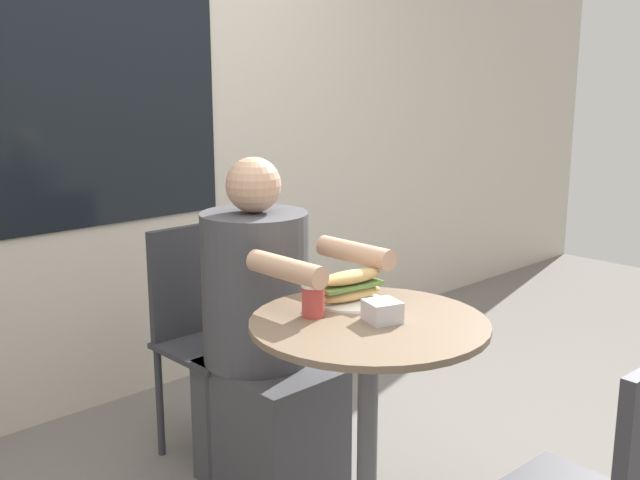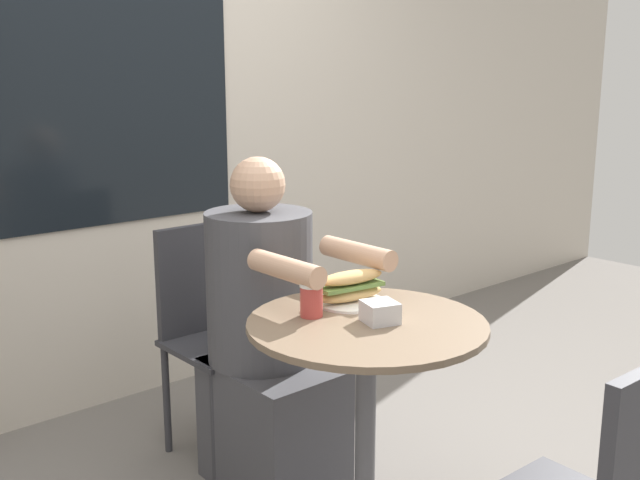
{
  "view_description": "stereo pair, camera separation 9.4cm",
  "coord_description": "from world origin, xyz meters",
  "px_view_note": "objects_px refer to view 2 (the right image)",
  "views": [
    {
      "loc": [
        -1.49,
        -1.36,
        1.43
      ],
      "look_at": [
        0.0,
        0.2,
        0.95
      ],
      "focal_mm": 42.0,
      "sensor_mm": 36.0,
      "label": 1
    },
    {
      "loc": [
        -1.42,
        -1.42,
        1.43
      ],
      "look_at": [
        0.0,
        0.2,
        0.95
      ],
      "focal_mm": 42.0,
      "sensor_mm": 36.0,
      "label": 2
    }
  ],
  "objects_px": {
    "diner_chair": "(211,318)",
    "sandwich_on_plate": "(350,289)",
    "seated_diner": "(267,349)",
    "cafe_table": "(366,388)",
    "drink_cup": "(311,300)"
  },
  "relations": [
    {
      "from": "cafe_table",
      "to": "seated_diner",
      "type": "bearing_deg",
      "value": 84.61
    },
    {
      "from": "diner_chair",
      "to": "seated_diner",
      "type": "bearing_deg",
      "value": 89.97
    },
    {
      "from": "drink_cup",
      "to": "cafe_table",
      "type": "bearing_deg",
      "value": -56.23
    },
    {
      "from": "diner_chair",
      "to": "seated_diner",
      "type": "distance_m",
      "value": 0.35
    },
    {
      "from": "seated_diner",
      "to": "drink_cup",
      "type": "bearing_deg",
      "value": 70.59
    },
    {
      "from": "cafe_table",
      "to": "sandwich_on_plate",
      "type": "bearing_deg",
      "value": 62.38
    },
    {
      "from": "diner_chair",
      "to": "drink_cup",
      "type": "bearing_deg",
      "value": 79.34
    },
    {
      "from": "cafe_table",
      "to": "drink_cup",
      "type": "relative_size",
      "value": 7.57
    },
    {
      "from": "sandwich_on_plate",
      "to": "diner_chair",
      "type": "bearing_deg",
      "value": 92.26
    },
    {
      "from": "diner_chair",
      "to": "sandwich_on_plate",
      "type": "relative_size",
      "value": 3.69
    },
    {
      "from": "cafe_table",
      "to": "seated_diner",
      "type": "xyz_separation_m",
      "value": [
        0.05,
        0.53,
        -0.05
      ]
    },
    {
      "from": "seated_diner",
      "to": "sandwich_on_plate",
      "type": "relative_size",
      "value": 4.92
    },
    {
      "from": "cafe_table",
      "to": "sandwich_on_plate",
      "type": "xyz_separation_m",
      "value": [
        0.08,
        0.15,
        0.25
      ]
    },
    {
      "from": "diner_chair",
      "to": "sandwich_on_plate",
      "type": "height_order",
      "value": "diner_chair"
    },
    {
      "from": "cafe_table",
      "to": "diner_chair",
      "type": "bearing_deg",
      "value": 86.74
    }
  ]
}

